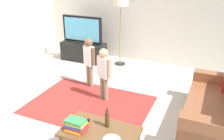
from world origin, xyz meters
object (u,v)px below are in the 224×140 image
(tv_remote, at_px, (84,120))
(tv, at_px, (82,30))
(tv_stand, at_px, (84,52))
(coffee_table, at_px, (100,134))
(child_near_tv, at_px, (89,58))
(plate, at_px, (112,140))
(child_center, at_px, (104,70))
(floor_lamp, at_px, (121,4))
(couch, at_px, (218,111))
(book_stack, at_px, (76,125))
(bottle, at_px, (107,119))

(tv_remote, bearing_deg, tv, 87.20)
(tv_stand, distance_m, coffee_table, 3.72)
(child_near_tv, height_order, plate, child_near_tv)
(tv_remote, bearing_deg, child_center, 70.86)
(tv, bearing_deg, floor_lamp, 9.85)
(tv_stand, distance_m, couch, 3.85)
(tv, bearing_deg, book_stack, -61.51)
(coffee_table, relative_size, tv_remote, 5.88)
(couch, distance_m, child_center, 2.05)
(coffee_table, distance_m, plate, 0.26)
(floor_lamp, bearing_deg, bottle, -71.04)
(floor_lamp, xyz_separation_m, child_near_tv, (-0.12, -1.43, -0.91))
(tv_stand, relative_size, floor_lamp, 0.67)
(child_near_tv, distance_m, tv_remote, 1.94)
(couch, relative_size, tv_remote, 10.59)
(floor_lamp, xyz_separation_m, coffee_table, (1.03, -3.26, -1.17))
(coffee_table, bearing_deg, plate, -28.58)
(book_stack, xyz_separation_m, plate, (0.51, -0.00, -0.07))
(floor_lamp, height_order, child_center, floor_lamp)
(tv_stand, bearing_deg, couch, -27.33)
(tv_remote, xyz_separation_m, plate, (0.52, -0.22, -0.00))
(floor_lamp, distance_m, plate, 3.78)
(child_near_tv, bearing_deg, floor_lamp, 85.27)
(tv_stand, relative_size, tv, 1.09)
(couch, xyz_separation_m, bottle, (-1.35, -1.22, 0.25))
(tv_stand, height_order, bottle, bottle)
(floor_lamp, bearing_deg, tv_stand, -171.32)
(child_center, bearing_deg, bottle, -62.81)
(coffee_table, bearing_deg, child_center, 113.53)
(couch, distance_m, book_stack, 2.24)
(bottle, bearing_deg, child_near_tv, 124.98)
(tv, xyz_separation_m, bottle, (2.08, -2.97, -0.31))
(tv_stand, xyz_separation_m, plate, (2.25, -3.23, 0.18))
(child_near_tv, xyz_separation_m, tv_remote, (0.85, -1.73, -0.21))
(tv, bearing_deg, bottle, -55.06)
(tv_stand, xyz_separation_m, tv, (-0.00, -0.02, 0.60))
(couch, distance_m, tv_remote, 2.11)
(tv_remote, distance_m, plate, 0.56)
(tv, bearing_deg, tv_stand, 90.00)
(floor_lamp, distance_m, child_center, 2.09)
(floor_lamp, height_order, child_near_tv, floor_lamp)
(bottle, bearing_deg, child_center, 117.19)
(bottle, xyz_separation_m, tv_remote, (-0.35, -0.02, -0.11))
(child_center, distance_m, bottle, 1.47)
(floor_lamp, distance_m, coffee_table, 3.62)
(book_stack, bearing_deg, plate, -0.39)
(child_center, xyz_separation_m, tv_remote, (0.32, -1.33, -0.19))
(bottle, height_order, tv_remote, bottle)
(tv, relative_size, tv_remote, 6.47)
(book_stack, bearing_deg, tv_stand, 118.33)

